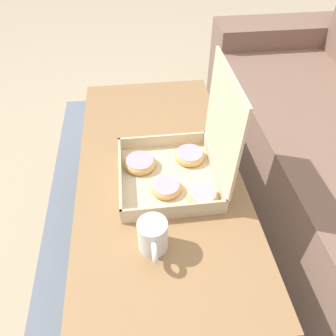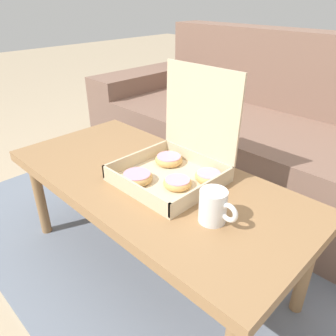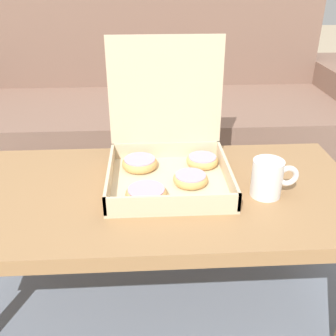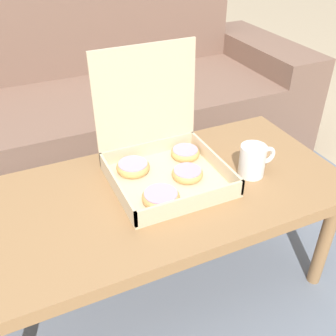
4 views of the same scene
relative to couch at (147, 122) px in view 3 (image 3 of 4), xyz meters
The scene contains 6 objects.
ground_plane 0.83m from the couch, 90.00° to the right, with size 12.00×12.00×0.00m, color tan.
area_rug 0.56m from the couch, 90.00° to the right, with size 2.27×1.76×0.01m, color slate.
couch is the anchor object (origin of this frame).
coffee_table 0.85m from the couch, 90.00° to the right, with size 1.15×0.54×0.43m.
pastry_box 0.81m from the couch, 86.10° to the right, with size 0.33×0.33×0.37m.
coffee_mug 0.96m from the couch, 70.87° to the right, with size 0.12×0.08×0.10m.
Camera 3 is at (0.00, -0.99, 0.97)m, focal length 42.00 mm.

